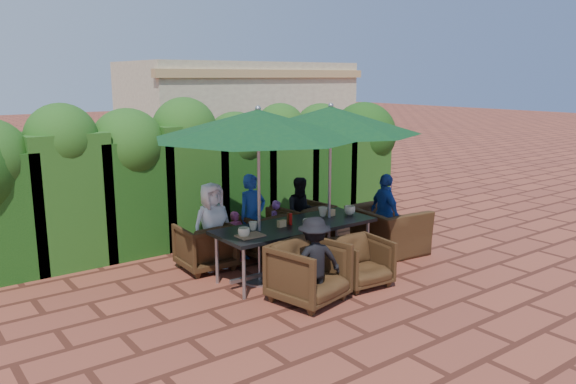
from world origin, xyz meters
TOP-DOWN VIEW (x-y plane):
  - ground at (0.00, 0.00)m, footprint 80.00×80.00m
  - dining_table at (-0.01, -0.15)m, footprint 2.41×0.90m
  - umbrella_left at (-0.62, -0.12)m, footprint 2.85×2.85m
  - umbrella_right at (0.64, -0.14)m, footprint 2.63×2.63m
  - chair_far_left at (-0.96, 0.83)m, footprint 0.78×0.73m
  - chair_far_mid at (0.11, 0.83)m, footprint 0.81×0.77m
  - chair_far_right at (0.88, 0.80)m, footprint 0.88×0.84m
  - chair_near_left at (-0.50, -1.06)m, footprint 0.98×0.94m
  - chair_near_right at (0.44, -1.04)m, footprint 0.76×0.72m
  - chair_end_right at (1.86, -0.19)m, footprint 0.85×1.20m
  - adult_far_left at (-0.85, 0.79)m, footprint 0.65×0.39m
  - adult_far_mid at (-0.07, 0.89)m, footprint 0.49×0.41m
  - adult_far_right at (0.86, 0.82)m, footprint 0.66×0.54m
  - adult_near_left at (-0.51, -1.19)m, footprint 0.79×0.50m
  - adult_end_right at (1.82, -0.17)m, footprint 0.55×0.83m
  - child_left at (-0.41, 0.85)m, footprint 0.31×0.26m
  - child_right at (0.46, 0.96)m, footprint 0.31×0.25m
  - pedestrian_a at (1.28, 4.12)m, footprint 1.66×0.75m
  - pedestrian_b at (2.20, 4.26)m, footprint 0.81×0.53m
  - pedestrian_c at (3.17, 4.33)m, footprint 1.35×0.96m
  - cup_a at (-0.96, -0.26)m, footprint 0.16×0.16m
  - cup_b at (-0.67, -0.05)m, footprint 0.13×0.13m
  - cup_c at (0.02, -0.39)m, footprint 0.15×0.15m
  - cup_d at (0.62, -0.01)m, footprint 0.14×0.14m
  - cup_e at (1.00, -0.19)m, footprint 0.17×0.17m
  - ketchup_bottle at (-0.08, -0.13)m, footprint 0.04×0.04m
  - sauce_bottle at (-0.09, -0.09)m, footprint 0.04×0.04m
  - serving_tray at (-0.87, -0.28)m, footprint 0.35×0.25m
  - number_block_left at (-0.26, -0.15)m, footprint 0.12×0.06m
  - number_block_right at (0.72, -0.08)m, footprint 0.12×0.06m
  - hedge_wall at (-0.29, 2.32)m, footprint 9.10×1.60m
  - building at (3.50, 6.99)m, footprint 6.20×3.08m

SIDE VIEW (x-z plane):
  - ground at x=0.00m, z-range 0.00..0.00m
  - chair_near_right at x=0.44m, z-range 0.00..0.73m
  - chair_far_left at x=-0.96m, z-range 0.00..0.77m
  - chair_far_mid at x=0.11m, z-range 0.00..0.78m
  - child_left at x=-0.41m, z-range 0.00..0.80m
  - chair_far_right at x=0.88m, z-range 0.00..0.83m
  - child_right at x=0.46m, z-range 0.00..0.84m
  - chair_near_left at x=-0.50m, z-range 0.00..0.85m
  - chair_end_right at x=1.86m, z-range 0.00..0.98m
  - adult_near_left at x=-0.51m, z-range 0.00..1.14m
  - adult_far_right at x=0.86m, z-range 0.00..1.20m
  - adult_end_right at x=1.82m, z-range 0.00..1.30m
  - adult_far_left at x=-0.85m, z-range 0.00..1.31m
  - adult_far_mid at x=-0.07m, z-range 0.00..1.34m
  - dining_table at x=-0.01m, z-range 0.30..1.05m
  - serving_tray at x=-0.87m, z-range 0.75..0.77m
  - number_block_left at x=-0.26m, z-range 0.75..0.85m
  - number_block_right at x=0.72m, z-range 0.75..0.85m
  - pedestrian_b at x=2.20m, z-range 0.00..1.60m
  - cup_b at x=-0.67m, z-range 0.75..0.87m
  - cup_c at x=0.02m, z-range 0.75..0.87m
  - cup_a at x=-0.96m, z-range 0.75..0.88m
  - cup_d at x=0.62m, z-range 0.75..0.89m
  - cup_e at x=1.00m, z-range 0.75..0.89m
  - ketchup_bottle at x=-0.08m, z-range 0.75..0.92m
  - sauce_bottle at x=-0.09m, z-range 0.75..0.92m
  - pedestrian_a at x=1.28m, z-range 0.00..1.72m
  - pedestrian_c at x=3.17m, z-range 0.00..1.92m
  - hedge_wall at x=-0.29m, z-range 0.08..2.58m
  - building at x=3.50m, z-range 0.01..3.21m
  - umbrella_right at x=0.64m, z-range 0.98..3.44m
  - umbrella_left at x=-0.62m, z-range 0.98..3.44m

